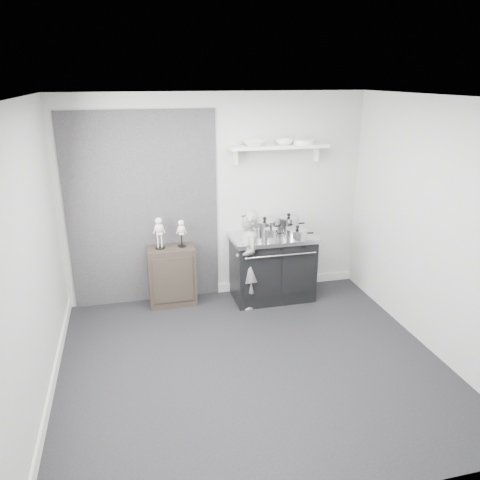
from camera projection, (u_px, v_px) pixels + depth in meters
name	position (u px, v px, depth m)	size (l,w,h in m)	color
ground	(251.00, 363.00, 4.95)	(4.00, 4.00, 0.00)	black
room_shell	(240.00, 211.00, 4.52)	(4.02, 3.62, 2.71)	#B8B8B5
wall_shelf	(279.00, 147.00, 5.99)	(1.30, 0.26, 0.24)	silver
stove	(272.00, 266.00, 6.30)	(1.11, 0.70, 0.89)	black
side_cabinet	(172.00, 276.00, 6.14)	(0.61, 0.35, 0.79)	black
child	(248.00, 260.00, 5.99)	(0.47, 0.31, 1.30)	gray
pot_back_left	(265.00, 226.00, 6.23)	(0.37, 0.29, 0.22)	#BDBDC0
pot_back_right	(288.00, 224.00, 6.30)	(0.37, 0.29, 0.25)	#BDBDC0
pot_front_right	(297.00, 233.00, 6.02)	(0.36, 0.27, 0.17)	#BDBDC0
pot_front_center	(271.00, 234.00, 5.99)	(0.26, 0.18, 0.17)	#BDBDC0
skeleton_full	(159.00, 231.00, 5.90)	(0.13, 0.09, 0.47)	beige
skeleton_torso	(181.00, 231.00, 5.98)	(0.12, 0.07, 0.41)	beige
bowl_large	(253.00, 143.00, 5.89)	(0.28, 0.28, 0.07)	white
bowl_small	(284.00, 142.00, 5.98)	(0.23, 0.23, 0.07)	white
plate_stack	(303.00, 142.00, 6.04)	(0.28, 0.28, 0.06)	white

